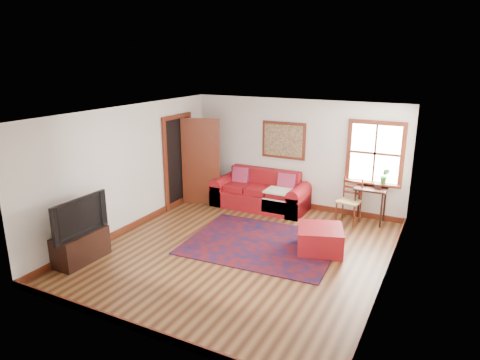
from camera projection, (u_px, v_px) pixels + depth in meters
The scene contains 13 objects.
ground at pixel (241, 251), 7.78m from camera, with size 5.50×5.50×0.00m, color #412311.
room_envelope at pixel (242, 162), 7.33m from camera, with size 5.04×5.54×2.52m.
window at pixel (376, 160), 8.94m from camera, with size 1.18×0.20×1.38m.
doorway at pixel (192, 160), 9.97m from camera, with size 0.89×1.08×2.14m.
framed_artwork at pixel (283, 140), 9.80m from camera, with size 1.05×0.07×0.85m.
persian_rug at pixel (262, 243), 8.06m from camera, with size 2.72×2.18×0.02m, color #560C0C.
red_leather_sofa at pixel (261, 195), 9.97m from camera, with size 2.21×0.91×0.86m.
red_ottoman at pixel (320, 239), 7.71m from camera, with size 0.79×0.79×0.45m, color maroon.
side_table at pixel (371, 193), 8.95m from camera, with size 0.64×0.48×0.77m.
ladder_back_chair at pixel (350, 199), 8.99m from camera, with size 0.50×0.48×0.95m.
media_cabinet at pixel (81, 247), 7.33m from camera, with size 0.43×0.96×0.53m, color black.
television at pixel (75, 216), 7.10m from camera, with size 1.13×0.15×0.65m, color black.
candle_hurricane at pixel (99, 220), 7.56m from camera, with size 0.12×0.12×0.18m.
Camera 1 is at (3.23, -6.34, 3.40)m, focal length 32.00 mm.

